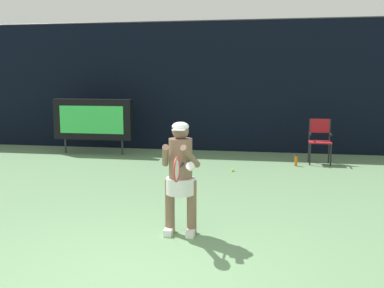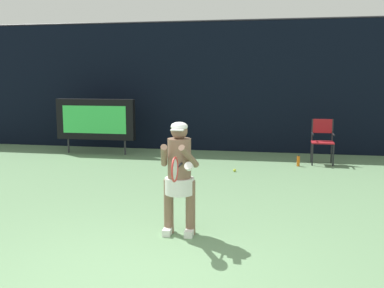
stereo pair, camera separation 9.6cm
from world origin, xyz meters
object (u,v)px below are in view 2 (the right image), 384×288
at_px(tennis_ball_spare, 235,170).
at_px(water_bottle, 298,161).
at_px(tennis_player, 179,173).
at_px(tennis_racket, 175,169).
at_px(scoreboard, 96,119).
at_px(umpire_chair, 322,139).

bearing_deg(tennis_ball_spare, water_bottle, 32.98).
bearing_deg(water_bottle, tennis_player, -109.06).
bearing_deg(tennis_racket, tennis_player, 93.30).
distance_m(scoreboard, tennis_player, 6.85).
height_order(scoreboard, umpire_chair, scoreboard).
bearing_deg(tennis_player, tennis_ball_spare, 85.40).
bearing_deg(scoreboard, umpire_chair, -2.99).
height_order(scoreboard, tennis_ball_spare, scoreboard).
relative_size(umpire_chair, tennis_ball_spare, 15.88).
distance_m(umpire_chair, water_bottle, 0.86).
height_order(tennis_player, tennis_ball_spare, tennis_player).
bearing_deg(tennis_player, tennis_racket, -83.02).
height_order(scoreboard, tennis_racket, scoreboard).
distance_m(tennis_racket, tennis_ball_spare, 4.74).
bearing_deg(tennis_racket, tennis_ball_spare, 82.94).
relative_size(scoreboard, water_bottle, 8.30).
bearing_deg(tennis_player, water_bottle, 70.94).
height_order(umpire_chair, tennis_ball_spare, umpire_chair).
distance_m(umpire_chair, tennis_racket, 6.40).
bearing_deg(scoreboard, tennis_ball_spare, -22.60).
distance_m(tennis_player, tennis_racket, 0.52).
bearing_deg(tennis_player, umpire_chair, 67.09).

